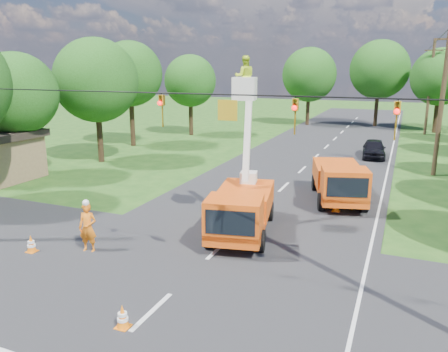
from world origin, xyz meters
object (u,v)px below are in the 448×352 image
at_px(tree_left_e, 130,74).
at_px(traffic_cone_8, 123,317).
at_px(tree_far_c, 440,77).
at_px(ground_worker, 88,228).
at_px(traffic_cone_2, 254,216).
at_px(pole_right_mid, 442,99).
at_px(pole_right_far, 430,86).
at_px(tree_left_f, 190,81).
at_px(bucket_truck, 242,199).
at_px(traffic_cone_7, 366,186).
at_px(tree_far_b, 379,70).
at_px(tree_left_d, 96,81).
at_px(tree_left_c, 16,94).
at_px(distant_car, 374,149).
at_px(tree_far_a, 309,75).
at_px(second_truck, 339,181).
at_px(traffic_cone_4, 31,244).
at_px(traffic_cone_3, 336,205).

bearing_deg(tree_left_e, traffic_cone_8, -56.58).
bearing_deg(tree_far_c, ground_worker, -108.99).
relative_size(traffic_cone_2, pole_right_mid, 0.07).
bearing_deg(pole_right_far, tree_left_f, -156.77).
height_order(bucket_truck, traffic_cone_2, bucket_truck).
distance_m(traffic_cone_7, traffic_cone_8, 17.59).
relative_size(pole_right_mid, tree_far_b, 0.97).
bearing_deg(tree_left_d, tree_left_c, -104.04).
bearing_deg(traffic_cone_8, traffic_cone_2, 86.09).
relative_size(traffic_cone_8, tree_left_c, 0.09).
xyz_separation_m(bucket_truck, distant_car, (4.04, 19.76, -0.86)).
relative_size(bucket_truck, tree_far_c, 0.82).
distance_m(traffic_cone_8, tree_far_a, 46.58).
relative_size(second_truck, traffic_cone_2, 9.02).
distance_m(traffic_cone_8, tree_left_c, 20.76).
bearing_deg(traffic_cone_4, traffic_cone_3, 43.22).
relative_size(traffic_cone_2, traffic_cone_3, 1.00).
distance_m(traffic_cone_2, tree_left_f, 28.53).
xyz_separation_m(ground_worker, tree_far_c, (14.15, 41.10, 5.07)).
relative_size(tree_left_c, tree_far_c, 0.88).
xyz_separation_m(tree_left_e, tree_far_b, (19.80, 23.00, 0.32)).
height_order(tree_left_d, tree_far_a, tree_far_a).
relative_size(bucket_truck, tree_far_b, 0.73).
relative_size(traffic_cone_3, traffic_cone_4, 1.00).
relative_size(bucket_truck, traffic_cone_3, 10.62).
bearing_deg(traffic_cone_2, ground_worker, -132.07).
xyz_separation_m(traffic_cone_2, traffic_cone_4, (-6.98, -6.46, 0.00)).
relative_size(distant_car, traffic_cone_4, 6.05).
bearing_deg(tree_left_e, bucket_truck, -45.01).
xyz_separation_m(second_truck, tree_left_d, (-18.43, 3.61, 4.95)).
bearing_deg(bucket_truck, distant_car, 67.06).
bearing_deg(tree_left_d, tree_left_f, 89.24).
bearing_deg(tree_left_c, ground_worker, -34.34).
distance_m(second_truck, tree_far_b, 34.08).
height_order(traffic_cone_8, pole_right_mid, pole_right_mid).
height_order(tree_far_a, tree_far_c, tree_far_a).
distance_m(bucket_truck, traffic_cone_7, 10.05).
xyz_separation_m(traffic_cone_7, traffic_cone_8, (-4.95, -16.87, 0.00)).
height_order(tree_left_f, tree_far_a, tree_far_a).
height_order(traffic_cone_4, pole_right_mid, pole_right_mid).
xyz_separation_m(second_truck, traffic_cone_3, (0.18, -1.79, -0.82)).
bearing_deg(tree_far_a, traffic_cone_4, -92.21).
relative_size(tree_left_c, tree_far_a, 0.85).
bearing_deg(tree_far_a, traffic_cone_2, -81.72).
height_order(pole_right_far, tree_far_c, pole_right_far).
relative_size(tree_left_d, tree_far_b, 0.90).
distance_m(pole_right_mid, tree_left_f, 25.36).
bearing_deg(distant_car, traffic_cone_2, -107.12).
xyz_separation_m(bucket_truck, tree_left_c, (-16.77, 4.07, 3.84)).
distance_m(bucket_truck, traffic_cone_4, 8.62).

